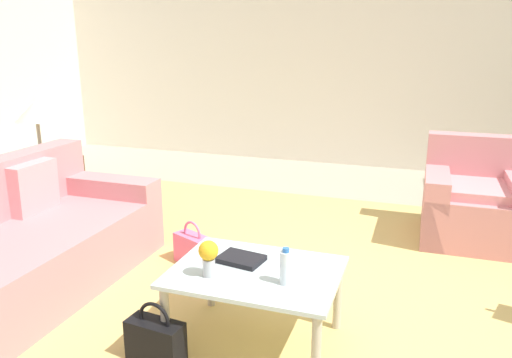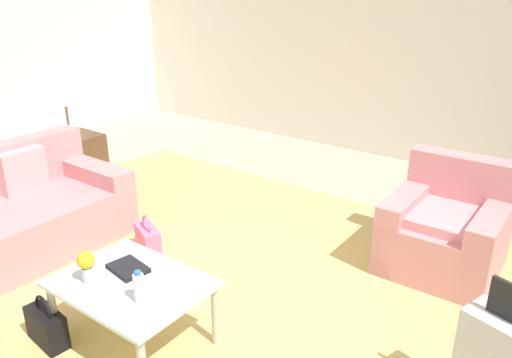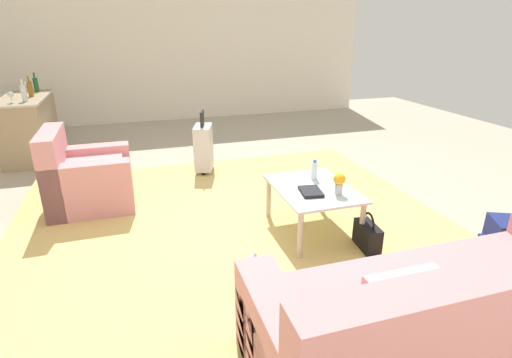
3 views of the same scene
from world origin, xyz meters
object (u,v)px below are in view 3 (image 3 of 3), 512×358
at_px(flower_vase, 339,182).
at_px(handbag_pink, 254,281).
at_px(water_bottle, 314,170).
at_px(coffee_table, 313,193).
at_px(bar_console, 29,126).
at_px(wine_bottle_green, 36,84).
at_px(armchair, 84,180).
at_px(backpack_navy, 500,242).
at_px(wine_bottle_amber, 30,89).
at_px(wine_glass_left_of_centre, 26,85).
at_px(wine_glass_leftmost, 11,95).
at_px(suitcase_silver, 203,147).
at_px(couch, 460,325).
at_px(wine_bottle_clear, 24,93).
at_px(handbag_black, 367,236).
at_px(coffee_table_book, 311,192).

relative_size(flower_vase, handbag_pink, 0.57).
bearing_deg(water_bottle, coffee_table, 153.43).
distance_m(bar_console, wine_bottle_green, 0.72).
height_order(armchair, backpack_navy, armchair).
bearing_deg(coffee_table, wine_bottle_amber, 40.52).
distance_m(wine_glass_left_of_centre, backpack_navy, 6.73).
bearing_deg(wine_glass_leftmost, wine_glass_left_of_centre, 0.37).
xyz_separation_m(wine_bottle_amber, suitcase_silver, (-1.49, -2.28, -0.67)).
height_order(couch, suitcase_silver, couch).
bearing_deg(backpack_navy, bar_console, 44.32).
height_order(bar_console, wine_bottle_clear, wine_bottle_clear).
height_order(wine_glass_left_of_centre, handbag_black, wine_glass_left_of_centre).
xyz_separation_m(water_bottle, wine_bottle_amber, (3.29, 3.08, 0.47)).
height_order(flower_vase, handbag_pink, flower_vase).
bearing_deg(flower_vase, wine_glass_left_of_centre, 37.83).
xyz_separation_m(wine_glass_leftmost, wine_glass_left_of_centre, (1.02, 0.01, 0.00)).
distance_m(coffee_table, bar_console, 4.68).
distance_m(wine_bottle_clear, wine_bottle_amber, 0.42).
distance_m(bar_console, wine_bottle_clear, 0.72).
bearing_deg(wine_glass_left_of_centre, coffee_table, -141.98).
bearing_deg(coffee_table, armchair, 59.07).
bearing_deg(flower_vase, wine_bottle_clear, 43.62).
relative_size(armchair, handbag_pink, 2.47).
bearing_deg(backpack_navy, wine_glass_leftmost, 47.94).
distance_m(wine_glass_left_of_centre, wine_bottle_amber, 0.54).
xyz_separation_m(couch, handbag_black, (1.34, -0.24, -0.17)).
distance_m(water_bottle, wine_glass_left_of_centre, 5.02).
relative_size(wine_glass_left_of_centre, suitcase_silver, 0.18).
relative_size(armchair, wine_bottle_clear, 2.95).
bearing_deg(armchair, backpack_navy, -123.56).
bearing_deg(handbag_black, wine_glass_leftmost, 45.14).
bearing_deg(couch, flower_vase, -1.81).
relative_size(flower_vase, backpack_navy, 0.51).
bearing_deg(suitcase_silver, wine_bottle_clear, 64.94).
relative_size(armchair, wine_glass_left_of_centre, 5.72).
relative_size(handbag_pink, backpack_navy, 0.89).
bearing_deg(wine_glass_leftmost, coffee_table, -133.73).
distance_m(wine_bottle_clear, handbag_black, 4.93).
distance_m(coffee_table_book, handbag_black, 0.65).
xyz_separation_m(couch, wine_bottle_amber, (5.29, 3.08, 0.73)).
height_order(wine_glass_left_of_centre, backpack_navy, wine_glass_left_of_centre).
bearing_deg(armchair, wine_glass_leftmost, 29.54).
bearing_deg(wine_glass_left_of_centre, flower_vase, -142.17).
xyz_separation_m(couch, wine_glass_leftmost, (4.79, 3.23, 0.72)).
height_order(wine_bottle_clear, handbag_black, wine_bottle_clear).
bearing_deg(flower_vase, wine_bottle_green, 36.99).
height_order(wine_glass_leftmost, backpack_navy, wine_glass_leftmost).
xyz_separation_m(water_bottle, wine_glass_leftmost, (2.79, 3.23, 0.46)).
bearing_deg(coffee_table_book, couch, -164.91).
relative_size(wine_glass_left_of_centre, wine_bottle_green, 0.51).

